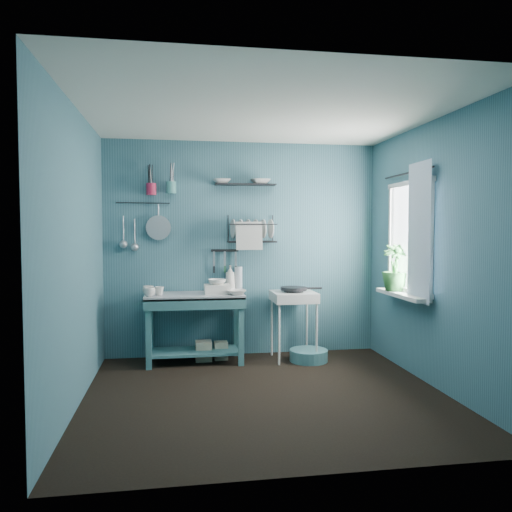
{
  "coord_description": "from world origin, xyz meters",
  "views": [
    {
      "loc": [
        -0.78,
        -4.33,
        1.47
      ],
      "look_at": [
        0.05,
        0.85,
        1.2
      ],
      "focal_mm": 35.0,
      "sensor_mm": 36.0,
      "label": 1
    }
  ],
  "objects": [
    {
      "name": "hook_rail",
      "position": [
        -1.15,
        1.47,
        1.78
      ],
      "size": [
        0.6,
        0.01,
        0.01
      ],
      "primitive_type": "cylinder",
      "rotation": [
        0.0,
        1.57,
        0.0
      ],
      "color": "black",
      "rests_on": "wall_back"
    },
    {
      "name": "work_counter",
      "position": [
        -0.58,
        1.21,
        0.38
      ],
      "size": [
        1.11,
        0.6,
        0.77
      ],
      "primitive_type": "cube",
      "rotation": [
        0.0,
        0.0,
        0.05
      ],
      "color": "#33676B",
      "rests_on": "floor"
    },
    {
      "name": "upper_shelf",
      "position": [
        0.01,
        1.4,
        2.0
      ],
      "size": [
        0.7,
        0.2,
        0.01
      ],
      "primitive_type": "cube",
      "rotation": [
        0.0,
        0.0,
        -0.02
      ],
      "color": "black",
      "rests_on": "wall_back"
    },
    {
      "name": "shelf_bowl_left",
      "position": [
        -0.26,
        1.4,
        2.05
      ],
      "size": [
        0.22,
        0.22,
        0.05
      ],
      "primitive_type": "imported",
      "rotation": [
        0.0,
        0.0,
        0.06
      ],
      "color": "silver",
      "rests_on": "upper_shelf"
    },
    {
      "name": "frying_pan",
      "position": [
        0.53,
        1.16,
        0.81
      ],
      "size": [
        0.3,
        0.3,
        0.03
      ],
      "primitive_type": "cylinder",
      "color": "black",
      "rests_on": "hotplate_stand"
    },
    {
      "name": "mug_left",
      "position": [
        -1.06,
        1.05,
        0.82
      ],
      "size": [
        0.12,
        0.12,
        0.1
      ],
      "primitive_type": "imported",
      "color": "silver",
      "rests_on": "work_counter"
    },
    {
      "name": "potted_plant",
      "position": [
        1.51,
        0.62,
        1.08
      ],
      "size": [
        0.35,
        0.35,
        0.49
      ],
      "primitive_type": "imported",
      "rotation": [
        0.0,
        0.0,
        -0.32
      ],
      "color": "#26612A",
      "rests_on": "windowsill"
    },
    {
      "name": "utensil_cup_magenta",
      "position": [
        -1.05,
        1.42,
        1.93
      ],
      "size": [
        0.11,
        0.11,
        0.13
      ],
      "primitive_type": "cylinder",
      "color": "#A11D3C",
      "rests_on": "wall_back"
    },
    {
      "name": "counter_bowl",
      "position": [
        -0.13,
        1.06,
        0.79
      ],
      "size": [
        0.22,
        0.22,
        0.05
      ],
      "primitive_type": "imported",
      "color": "silver",
      "rests_on": "work_counter"
    },
    {
      "name": "window_glass",
      "position": [
        1.59,
        0.45,
        1.4
      ],
      "size": [
        0.0,
        1.1,
        1.1
      ],
      "primitive_type": "plane",
      "rotation": [
        1.57,
        0.0,
        1.57
      ],
      "color": "white",
      "rests_on": "wall_right"
    },
    {
      "name": "floor_basin",
      "position": [
        0.68,
        1.05,
        0.07
      ],
      "size": [
        0.43,
        0.43,
        0.13
      ],
      "primitive_type": "cylinder",
      "color": "teal",
      "rests_on": "floor"
    },
    {
      "name": "ceiling",
      "position": [
        0.0,
        0.0,
        2.5
      ],
      "size": [
        3.2,
        3.2,
        0.0
      ],
      "primitive_type": "plane",
      "rotation": [
        3.14,
        0.0,
        0.0
      ],
      "color": "silver",
      "rests_on": "ground"
    },
    {
      "name": "shelf_bowl_right",
      "position": [
        0.19,
        1.4,
        2.07
      ],
      "size": [
        0.24,
        0.24,
        0.06
      ],
      "primitive_type": "imported",
      "rotation": [
        0.0,
        0.0,
        0.05
      ],
      "color": "silver",
      "rests_on": "upper_shelf"
    },
    {
      "name": "wall_front",
      "position": [
        0.0,
        -1.5,
        1.25
      ],
      "size": [
        3.2,
        0.0,
        3.2
      ],
      "primitive_type": "plane",
      "rotation": [
        -1.57,
        0.0,
        0.0
      ],
      "color": "#335C69",
      "rests_on": "ground"
    },
    {
      "name": "soap_bottle",
      "position": [
        -0.16,
        1.41,
        0.92
      ],
      "size": [
        0.11,
        0.12,
        0.3
      ],
      "primitive_type": "imported",
      "color": "silver",
      "rests_on": "work_counter"
    },
    {
      "name": "curtain",
      "position": [
        1.52,
        0.15,
        1.45
      ],
      "size": [
        0.0,
        1.35,
        1.35
      ],
      "primitive_type": "plane",
      "rotation": [
        1.57,
        0.0,
        1.57
      ],
      "color": "white",
      "rests_on": "wall_right"
    },
    {
      "name": "utensil_cup_teal",
      "position": [
        -0.83,
        1.42,
        1.95
      ],
      "size": [
        0.11,
        0.11,
        0.13
      ],
      "primitive_type": "cylinder",
      "color": "teal",
      "rests_on": "wall_back"
    },
    {
      "name": "storage_tin_small",
      "position": [
        -0.28,
        1.29,
        0.1
      ],
      "size": [
        0.15,
        0.15,
        0.2
      ],
      "primitive_type": "cube",
      "color": "tan",
      "rests_on": "floor"
    },
    {
      "name": "wash_tub",
      "position": [
        -0.33,
        1.19,
        0.82
      ],
      "size": [
        0.28,
        0.22,
        0.1
      ],
      "primitive_type": "cube",
      "color": "silver",
      "rests_on": "work_counter"
    },
    {
      "name": "tub_bowl",
      "position": [
        -0.33,
        1.19,
        0.9
      ],
      "size": [
        0.2,
        0.19,
        0.06
      ],
      "primitive_type": "imported",
      "color": "silver",
      "rests_on": "wash_tub"
    },
    {
      "name": "windowsill",
      "position": [
        1.5,
        0.45,
        0.81
      ],
      "size": [
        0.16,
        0.95,
        0.04
      ],
      "primitive_type": "cube",
      "color": "silver",
      "rests_on": "wall_right"
    },
    {
      "name": "ladle_outer",
      "position": [
        -1.37,
        1.46,
        1.48
      ],
      "size": [
        0.01,
        0.01,
        0.3
      ],
      "primitive_type": "cylinder",
      "color": "#A9ABB1",
      "rests_on": "wall_back"
    },
    {
      "name": "curtain_rod",
      "position": [
        1.54,
        0.45,
        2.05
      ],
      "size": [
        0.02,
        1.05,
        0.02
      ],
      "primitive_type": "cylinder",
      "rotation": [
        1.57,
        0.0,
        0.0
      ],
      "color": "black",
      "rests_on": "wall_right"
    },
    {
      "name": "ladle_inner",
      "position": [
        -1.24,
        1.46,
        1.45
      ],
      "size": [
        0.01,
        0.01,
        0.3
      ],
      "primitive_type": "cylinder",
      "color": "#A9ABB1",
      "rests_on": "wall_back"
    },
    {
      "name": "water_bottle",
      "position": [
        -0.06,
        1.43,
        0.91
      ],
      "size": [
        0.09,
        0.09,
        0.28
      ],
      "primitive_type": "cylinder",
      "color": "silver",
      "rests_on": "work_counter"
    },
    {
      "name": "hotplate_stand",
      "position": [
        0.53,
        1.16,
        0.39
      ],
      "size": [
        0.51,
        0.51,
        0.77
      ],
      "primitive_type": "cube",
      "rotation": [
        0.0,
        0.0,
        -0.05
      ],
      "color": "silver",
      "rests_on": "floor"
    },
    {
      "name": "wall_back",
      "position": [
        0.0,
        1.5,
        1.25
      ],
      "size": [
        3.2,
        0.0,
        3.2
      ],
      "primitive_type": "plane",
      "rotation": [
        1.57,
        0.0,
        0.0
      ],
      "color": "#335C69",
      "rests_on": "ground"
    },
    {
      "name": "mug_right",
      "position": [
        -1.08,
        1.21,
        0.82
      ],
      "size": [
        0.17,
        0.17,
        0.1
      ],
      "primitive_type": "imported",
      "rotation": [
        0.0,
        0.0,
        1.05
      ],
      "color": "silver",
      "rests_on": "work_counter"
    },
    {
      "name": "mug_mid",
      "position": [
        -0.96,
        1.15,
        0.81
      ],
      "size": [
        0.14,
        0.14,
        0.09
      ],
      "primitive_type": "imported",
      "rotation": [
        0.0,
        0.0,
        0.52
      ],
      "color": "silver",
      "rests_on": "work_counter"
    },
    {
      "name": "colander",
      "position": [
        -0.98,
        1.45,
        1.5
      ],
      "size": [
        0.28,
        0.03,
        0.28
      ],
      "primitive_type": "cylinder",
      "rotation": [
        1.54,
        0.0,
        0.0
      ],
      "color": "#A9ABB1",
      "rests_on": "wall_back"
    },
    {
      "name": "dish_rack",
      "position": [
        0.09,
        1.37,
        1.49
      ],
      "size": [
        0.58,
        0.31,
        0.32
      ],
      "primitive_type": "cube",
      "rotation": [
        0.0,
        0.0,
        0.14
      ],
      "color": "black",
      "rests_on": "wall_back"
    },
    {
      "name": "wall_right",
      "position": [
        1.6,
        0.0,
        1.25
      ],
      "size": [
        0.0,
        3.0,
        3.0
      ],
      "primitive_type": "plane",
      "rotation": [
        1.57,
        0.0,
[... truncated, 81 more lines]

